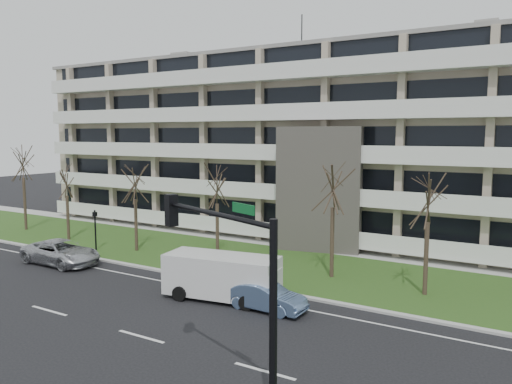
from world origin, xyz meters
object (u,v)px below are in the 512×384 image
Objects in this scene: traffic_signal at (231,283)px; pedestrian_signal at (95,225)px; white_van at (223,273)px; silver_pickup at (61,252)px; blue_sedan at (266,297)px.

traffic_signal reaches higher than pedestrian_signal.
traffic_signal is at bearing -62.87° from white_van.
blue_sedan is (15.76, -0.55, -0.12)m from silver_pickup.
white_van is 11.63m from traffic_signal.
traffic_signal is (3.93, -8.85, 3.62)m from blue_sedan.
white_van is 14.61m from pedestrian_signal.
silver_pickup is 0.91× the size of white_van.
traffic_signal is at bearing -38.01° from pedestrian_signal.
silver_pickup is 13.09m from white_van.
silver_pickup is 15.77m from blue_sedan.
white_van is (13.07, -0.29, 0.59)m from silver_pickup.
blue_sedan is at bearing -19.93° from pedestrian_signal.
white_van is at bearing 85.06° from blue_sedan.
silver_pickup is 0.85× the size of traffic_signal.
blue_sedan is 10.34m from traffic_signal.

